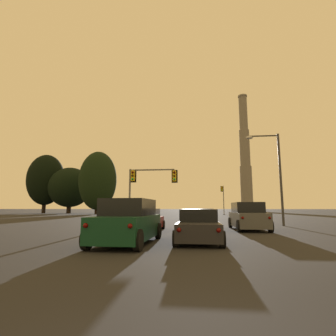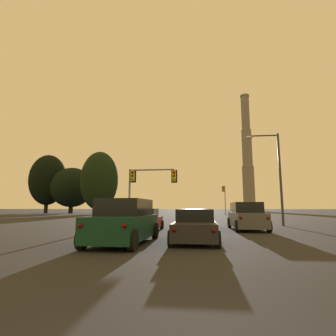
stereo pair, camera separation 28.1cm
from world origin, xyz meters
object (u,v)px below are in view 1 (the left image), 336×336
(suv_left_lane_second, at_px, (129,222))
(street_lamp, at_px, (275,168))
(suv_right_lane_front, at_px, (248,216))
(traffic_light_overhead_left, at_px, (146,182))
(hatchback_left_lane_front, at_px, (147,220))
(traffic_light_far_right, at_px, (223,196))
(hatchback_center_lane_front, at_px, (200,220))
(sedan_center_lane_second, at_px, (199,226))
(smokestack, at_px, (245,164))

(suv_left_lane_second, bearing_deg, street_lamp, 53.12)
(suv_left_lane_second, height_order, suv_right_lane_front, same)
(traffic_light_overhead_left, bearing_deg, hatchback_left_lane_front, -78.60)
(street_lamp, bearing_deg, traffic_light_far_right, 91.07)
(hatchback_center_lane_front, height_order, street_lamp, street_lamp)
(sedan_center_lane_second, bearing_deg, smokestack, 78.72)
(smokestack, bearing_deg, sedan_center_lane_second, -101.94)
(hatchback_center_lane_front, distance_m, suv_left_lane_second, 7.28)
(suv_right_lane_front, relative_size, smokestack, 0.09)
(suv_left_lane_second, bearing_deg, hatchback_left_lane_front, 95.36)
(hatchback_left_lane_front, height_order, traffic_light_far_right, traffic_light_far_right)
(traffic_light_far_right, bearing_deg, sedan_center_lane_second, -97.21)
(hatchback_center_lane_front, bearing_deg, traffic_light_overhead_left, 123.72)
(hatchback_left_lane_front, xyz_separation_m, suv_right_lane_front, (6.74, 1.52, 0.23))
(suv_left_lane_second, height_order, smokestack, smokestack)
(traffic_light_far_right, xyz_separation_m, street_lamp, (0.68, -36.55, 0.70))
(suv_right_lane_front, height_order, traffic_light_overhead_left, traffic_light_overhead_left)
(suv_left_lane_second, distance_m, traffic_light_overhead_left, 14.06)
(suv_right_lane_front, distance_m, smokestack, 101.26)
(suv_right_lane_front, distance_m, street_lamp, 6.70)
(suv_left_lane_second, bearing_deg, sedan_center_lane_second, 22.26)
(suv_right_lane_front, xyz_separation_m, traffic_light_overhead_left, (-8.26, 6.03, 3.08))
(street_lamp, distance_m, smokestack, 95.81)
(hatchback_center_lane_front, distance_m, sedan_center_lane_second, 5.48)
(suv_left_lane_second, xyz_separation_m, street_lamp, (9.65, 11.89, 3.96))
(hatchback_center_lane_front, bearing_deg, hatchback_left_lane_front, -173.05)
(hatchback_left_lane_front, height_order, street_lamp, street_lamp)
(hatchback_center_lane_front, xyz_separation_m, sedan_center_lane_second, (-0.15, -5.48, 0.00))
(hatchback_center_lane_front, xyz_separation_m, suv_right_lane_front, (3.27, 1.00, 0.23))
(hatchback_center_lane_front, bearing_deg, street_lamp, 37.56)
(hatchback_left_lane_front, bearing_deg, traffic_light_overhead_left, 102.00)
(smokestack, bearing_deg, hatchback_left_lane_front, -104.33)
(suv_right_lane_front, relative_size, street_lamp, 0.62)
(hatchback_left_lane_front, height_order, smokestack, smokestack)
(traffic_light_far_right, xyz_separation_m, smokestack, (16.01, 56.72, 16.32))
(traffic_light_overhead_left, distance_m, street_lamp, 11.67)
(smokestack, bearing_deg, street_lamp, -99.33)
(hatchback_left_lane_front, bearing_deg, suv_right_lane_front, 13.34)
(sedan_center_lane_second, height_order, street_lamp, street_lamp)
(traffic_light_overhead_left, xyz_separation_m, street_lamp, (11.51, -1.71, 0.88))
(sedan_center_lane_second, relative_size, suv_right_lane_front, 0.96)
(hatchback_left_lane_front, xyz_separation_m, street_lamp, (9.99, 5.84, 4.19))
(traffic_light_overhead_left, relative_size, street_lamp, 0.66)
(hatchback_left_lane_front, xyz_separation_m, sedan_center_lane_second, (3.31, -4.96, 0.00))
(street_lamp, bearing_deg, hatchback_center_lane_front, -140.81)
(street_lamp, bearing_deg, smokestack, 80.67)
(hatchback_left_lane_front, bearing_deg, suv_left_lane_second, -86.24)
(hatchback_left_lane_front, xyz_separation_m, traffic_light_far_right, (9.30, 42.40, 3.50))
(sedan_center_lane_second, bearing_deg, suv_right_lane_front, 62.80)
(suv_right_lane_front, bearing_deg, traffic_light_overhead_left, 143.46)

